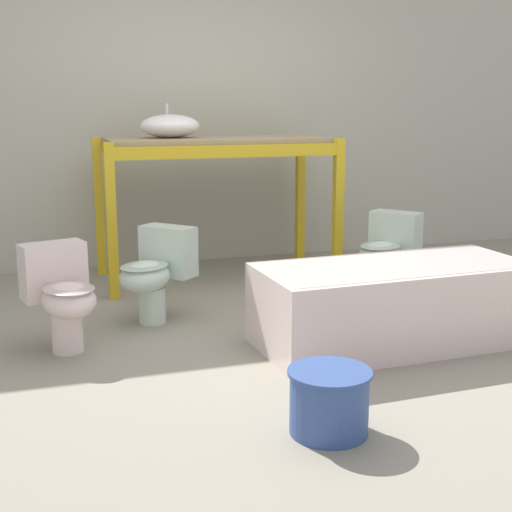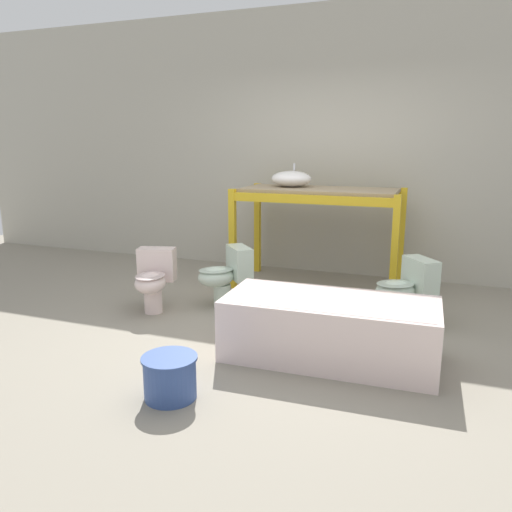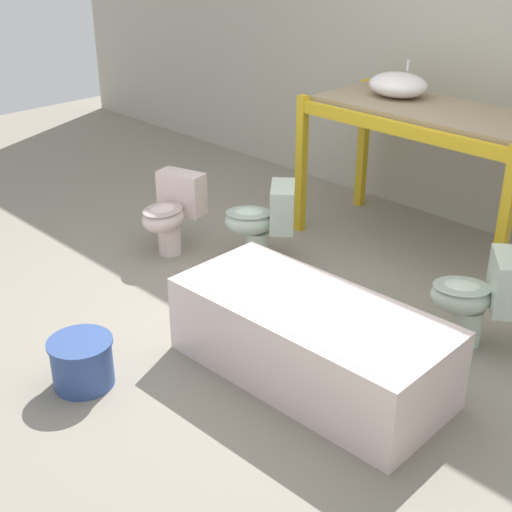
{
  "view_description": "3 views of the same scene",
  "coord_description": "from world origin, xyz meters",
  "views": [
    {
      "loc": [
        -1.42,
        -4.0,
        1.39
      ],
      "look_at": [
        -0.19,
        -0.28,
        0.55
      ],
      "focal_mm": 50.0,
      "sensor_mm": 36.0,
      "label": 1
    },
    {
      "loc": [
        1.32,
        -3.98,
        1.63
      ],
      "look_at": [
        -0.09,
        -0.19,
        0.7
      ],
      "focal_mm": 35.0,
      "sensor_mm": 36.0,
      "label": 2
    },
    {
      "loc": [
        2.79,
        -3.01,
        2.41
      ],
      "look_at": [
        -0.04,
        -0.23,
        0.47
      ],
      "focal_mm": 50.0,
      "sensor_mm": 36.0,
      "label": 3
    }
  ],
  "objects": [
    {
      "name": "ground_plane",
      "position": [
        0.0,
        0.0,
        0.0
      ],
      "size": [
        12.0,
        12.0,
        0.0
      ],
      "primitive_type": "plane",
      "color": "gray"
    },
    {
      "name": "warehouse_wall_rear",
      "position": [
        0.0,
        2.16,
        1.6
      ],
      "size": [
        10.8,
        0.08,
        3.2
      ],
      "color": "#B2AD9E",
      "rests_on": "ground_plane"
    },
    {
      "name": "shelving_rack",
      "position": [
        0.04,
        1.45,
        0.95
      ],
      "size": [
        1.83,
        0.87,
        1.12
      ],
      "color": "gold",
      "rests_on": "ground_plane"
    },
    {
      "name": "sink_basin",
      "position": [
        -0.3,
        1.52,
        1.21
      ],
      "size": [
        0.46,
        0.4,
        0.26
      ],
      "color": "white",
      "rests_on": "shelving_rack"
    },
    {
      "name": "bathtub_main",
      "position": [
        0.6,
        -0.44,
        0.27
      ],
      "size": [
        1.61,
        0.76,
        0.48
      ],
      "rotation": [
        0.0,
        0.0,
        0.03
      ],
      "color": "silver",
      "rests_on": "ground_plane"
    },
    {
      "name": "toilet_near",
      "position": [
        -0.64,
        0.43,
        0.34
      ],
      "size": [
        0.6,
        0.59,
        0.6
      ],
      "rotation": [
        0.0,
        0.0,
        -0.84
      ],
      "color": "silver",
      "rests_on": "ground_plane"
    },
    {
      "name": "toilet_far",
      "position": [
        -1.24,
        0.04,
        0.34
      ],
      "size": [
        0.45,
        0.59,
        0.6
      ],
      "rotation": [
        0.0,
        0.0,
        0.27
      ],
      "color": "silver",
      "rests_on": "ground_plane"
    },
    {
      "name": "toilet_extra",
      "position": [
        1.08,
        0.53,
        0.34
      ],
      "size": [
        0.61,
        0.57,
        0.6
      ],
      "rotation": [
        0.0,
        0.0,
        -0.94
      ],
      "color": "silver",
      "rests_on": "ground_plane"
    },
    {
      "name": "bucket_white",
      "position": [
        -0.23,
        -1.4,
        0.15
      ],
      "size": [
        0.36,
        0.36,
        0.28
      ],
      "color": "#334C8C",
      "rests_on": "ground_plane"
    }
  ]
}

